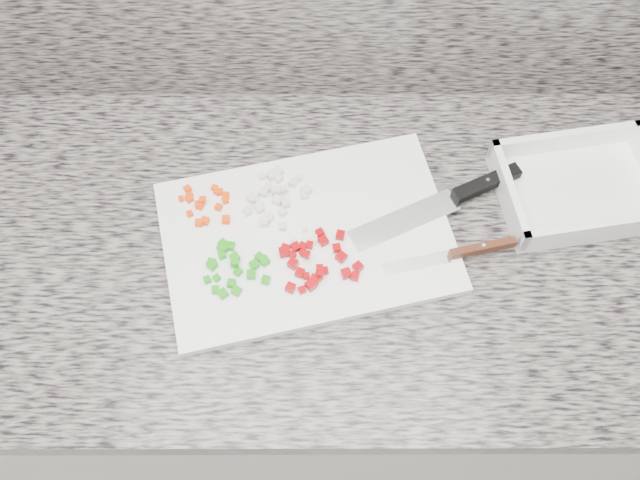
{
  "coord_description": "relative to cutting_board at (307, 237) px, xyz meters",
  "views": [
    {
      "loc": [
        0.02,
        0.92,
        1.88
      ],
      "look_at": [
        0.02,
        1.42,
        0.93
      ],
      "focal_mm": 40.0,
      "sensor_mm": 36.0,
      "label": 1
    }
  ],
  "objects": [
    {
      "name": "countertop",
      "position": [
        -0.0,
        -0.0,
        -0.03
      ],
      "size": [
        3.96,
        0.64,
        0.04
      ],
      "primitive_type": "cube",
      "color": "slate",
      "rests_on": "cabinet"
    },
    {
      "name": "green_pepper_pile",
      "position": [
        -0.11,
        -0.06,
        0.01
      ],
      "size": [
        0.1,
        0.1,
        0.02
      ],
      "color": "#1E970D",
      "rests_on": "cutting_board"
    },
    {
      "name": "red_pepper_pile",
      "position": [
        0.01,
        -0.05,
        0.01
      ],
      "size": [
        0.13,
        0.11,
        0.02
      ],
      "color": "#A50207",
      "rests_on": "cutting_board"
    },
    {
      "name": "paring_knife",
      "position": [
        0.24,
        -0.03,
        0.01
      ],
      "size": [
        0.21,
        0.06,
        0.02
      ],
      "rotation": [
        0.0,
        0.0,
        0.22
      ],
      "color": "white",
      "rests_on": "cutting_board"
    },
    {
      "name": "carrot_pile",
      "position": [
        -0.16,
        0.05,
        0.01
      ],
      "size": [
        0.08,
        0.08,
        0.02
      ],
      "color": "#F83F05",
      "rests_on": "cutting_board"
    },
    {
      "name": "onion_pile",
      "position": [
        -0.05,
        0.07,
        0.01
      ],
      "size": [
        0.11,
        0.12,
        0.02
      ],
      "color": "silver",
      "rests_on": "cutting_board"
    },
    {
      "name": "tray",
      "position": [
        0.43,
        0.08,
        0.01
      ],
      "size": [
        0.28,
        0.22,
        0.05
      ],
      "rotation": [
        0.0,
        0.0,
        0.16
      ],
      "color": "white",
      "rests_on": "countertop"
    },
    {
      "name": "cutting_board",
      "position": [
        0.0,
        0.0,
        0.0
      ],
      "size": [
        0.5,
        0.39,
        0.01
      ],
      "primitive_type": "cube",
      "rotation": [
        0.0,
        0.0,
        0.23
      ],
      "color": "white",
      "rests_on": "countertop"
    },
    {
      "name": "cabinet",
      "position": [
        -0.0,
        -0.0,
        -0.48
      ],
      "size": [
        3.92,
        0.62,
        0.86
      ],
      "primitive_type": "cube",
      "color": "silver",
      "rests_on": "ground"
    },
    {
      "name": "chef_knife",
      "position": [
        0.24,
        0.07,
        0.01
      ],
      "size": [
        0.28,
        0.16,
        0.02
      ],
      "rotation": [
        0.0,
        0.0,
        0.45
      ],
      "color": "white",
      "rests_on": "cutting_board"
    },
    {
      "name": "garlic_pile",
      "position": [
        -0.0,
        -0.02,
        0.01
      ],
      "size": [
        0.05,
        0.05,
        0.01
      ],
      "color": "beige",
      "rests_on": "cutting_board"
    }
  ]
}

